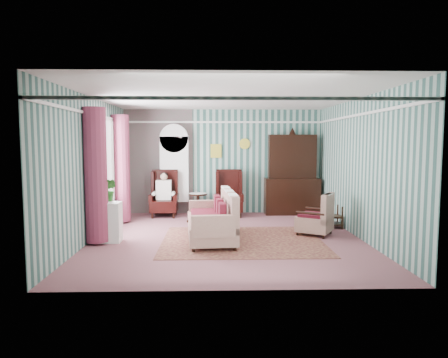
{
  "coord_description": "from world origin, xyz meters",
  "views": [
    {
      "loc": [
        -0.28,
        -8.19,
        1.97
      ],
      "look_at": [
        -0.04,
        0.6,
        1.18
      ],
      "focal_mm": 32.0,
      "sensor_mm": 36.0,
      "label": 1
    }
  ],
  "objects_px": {
    "wingback_right": "(229,193)",
    "nest_table": "(331,216)",
    "wingback_left": "(164,193)",
    "bookcase": "(175,174)",
    "dresser_hutch": "(292,172)",
    "seated_woman": "(164,195)",
    "plant_stand": "(107,222)",
    "coffee_table": "(210,227)",
    "sofa": "(211,213)",
    "floral_armchair": "(315,214)",
    "round_side_table": "(198,204)"
  },
  "relations": [
    {
      "from": "bookcase",
      "to": "wingback_left",
      "type": "xyz_separation_m",
      "value": [
        -0.25,
        -0.39,
        -0.5
      ]
    },
    {
      "from": "wingback_left",
      "to": "round_side_table",
      "type": "bearing_deg",
      "value": 9.46
    },
    {
      "from": "nest_table",
      "to": "sofa",
      "type": "bearing_deg",
      "value": -158.83
    },
    {
      "from": "bookcase",
      "to": "seated_woman",
      "type": "xyz_separation_m",
      "value": [
        -0.25,
        -0.39,
        -0.53
      ]
    },
    {
      "from": "wingback_left",
      "to": "sofa",
      "type": "relative_size",
      "value": 0.61
    },
    {
      "from": "seated_woman",
      "to": "round_side_table",
      "type": "relative_size",
      "value": 1.97
    },
    {
      "from": "sofa",
      "to": "floral_armchair",
      "type": "relative_size",
      "value": 2.22
    },
    {
      "from": "sofa",
      "to": "nest_table",
      "type": "bearing_deg",
      "value": -73.32
    },
    {
      "from": "dresser_hutch",
      "to": "floral_armchair",
      "type": "xyz_separation_m",
      "value": [
        0.0,
        -2.5,
        -0.72
      ]
    },
    {
      "from": "bookcase",
      "to": "round_side_table",
      "type": "height_order",
      "value": "bookcase"
    },
    {
      "from": "wingback_left",
      "to": "wingback_right",
      "type": "distance_m",
      "value": 1.75
    },
    {
      "from": "dresser_hutch",
      "to": "seated_woman",
      "type": "bearing_deg",
      "value": -175.59
    },
    {
      "from": "wingback_right",
      "to": "floral_armchair",
      "type": "bearing_deg",
      "value": -51.88
    },
    {
      "from": "coffee_table",
      "to": "round_side_table",
      "type": "bearing_deg",
      "value": 98.26
    },
    {
      "from": "bookcase",
      "to": "plant_stand",
      "type": "height_order",
      "value": "bookcase"
    },
    {
      "from": "round_side_table",
      "to": "wingback_left",
      "type": "bearing_deg",
      "value": -170.54
    },
    {
      "from": "wingback_left",
      "to": "floral_armchair",
      "type": "relative_size",
      "value": 1.36
    },
    {
      "from": "dresser_hutch",
      "to": "floral_armchair",
      "type": "height_order",
      "value": "dresser_hutch"
    },
    {
      "from": "nest_table",
      "to": "sofa",
      "type": "relative_size",
      "value": 0.26
    },
    {
      "from": "wingback_right",
      "to": "nest_table",
      "type": "xyz_separation_m",
      "value": [
        2.32,
        -1.55,
        -0.35
      ]
    },
    {
      "from": "plant_stand",
      "to": "floral_armchair",
      "type": "bearing_deg",
      "value": 6.89
    },
    {
      "from": "wingback_right",
      "to": "plant_stand",
      "type": "xyz_separation_m",
      "value": [
        -2.55,
        -2.75,
        -0.22
      ]
    },
    {
      "from": "plant_stand",
      "to": "floral_armchair",
      "type": "height_order",
      "value": "floral_armchair"
    },
    {
      "from": "bookcase",
      "to": "nest_table",
      "type": "bearing_deg",
      "value": -26.92
    },
    {
      "from": "floral_armchair",
      "to": "plant_stand",
      "type": "bearing_deg",
      "value": 128.18
    },
    {
      "from": "dresser_hutch",
      "to": "round_side_table",
      "type": "xyz_separation_m",
      "value": [
        -2.6,
        -0.12,
        -0.88
      ]
    },
    {
      "from": "wingback_right",
      "to": "round_side_table",
      "type": "xyz_separation_m",
      "value": [
        -0.85,
        0.15,
        -0.33
      ]
    },
    {
      "from": "wingback_right",
      "to": "nest_table",
      "type": "relative_size",
      "value": 2.31
    },
    {
      "from": "coffee_table",
      "to": "floral_armchair",
      "type": "bearing_deg",
      "value": 1.48
    },
    {
      "from": "bookcase",
      "to": "wingback_right",
      "type": "distance_m",
      "value": 1.63
    },
    {
      "from": "wingback_left",
      "to": "seated_woman",
      "type": "bearing_deg",
      "value": 0.0
    },
    {
      "from": "bookcase",
      "to": "seated_woman",
      "type": "bearing_deg",
      "value": -122.66
    },
    {
      "from": "wingback_right",
      "to": "coffee_table",
      "type": "bearing_deg",
      "value": -102.23
    },
    {
      "from": "bookcase",
      "to": "coffee_table",
      "type": "relative_size",
      "value": 2.52
    },
    {
      "from": "wingback_left",
      "to": "seated_woman",
      "type": "relative_size",
      "value": 1.06
    },
    {
      "from": "round_side_table",
      "to": "plant_stand",
      "type": "bearing_deg",
      "value": -120.38
    },
    {
      "from": "dresser_hutch",
      "to": "round_side_table",
      "type": "distance_m",
      "value": 2.75
    },
    {
      "from": "dresser_hutch",
      "to": "wingback_right",
      "type": "height_order",
      "value": "dresser_hutch"
    },
    {
      "from": "wingback_left",
      "to": "sofa",
      "type": "distance_m",
      "value": 2.93
    },
    {
      "from": "plant_stand",
      "to": "nest_table",
      "type": "bearing_deg",
      "value": 13.84
    },
    {
      "from": "wingback_left",
      "to": "round_side_table",
      "type": "xyz_separation_m",
      "value": [
        0.9,
        0.15,
        -0.33
      ]
    },
    {
      "from": "coffee_table",
      "to": "dresser_hutch",
      "type": "bearing_deg",
      "value": 48.72
    },
    {
      "from": "wingback_right",
      "to": "dresser_hutch",
      "type": "bearing_deg",
      "value": 8.77
    },
    {
      "from": "seated_woman",
      "to": "nest_table",
      "type": "relative_size",
      "value": 2.19
    },
    {
      "from": "sofa",
      "to": "dresser_hutch",
      "type": "bearing_deg",
      "value": -42.03
    },
    {
      "from": "bookcase",
      "to": "nest_table",
      "type": "relative_size",
      "value": 4.15
    },
    {
      "from": "plant_stand",
      "to": "sofa",
      "type": "bearing_deg",
      "value": 3.17
    },
    {
      "from": "seated_woman",
      "to": "dresser_hutch",
      "type": "bearing_deg",
      "value": 4.41
    },
    {
      "from": "dresser_hutch",
      "to": "round_side_table",
      "type": "bearing_deg",
      "value": -177.36
    },
    {
      "from": "coffee_table",
      "to": "nest_table",
      "type": "bearing_deg",
      "value": 14.69
    }
  ]
}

